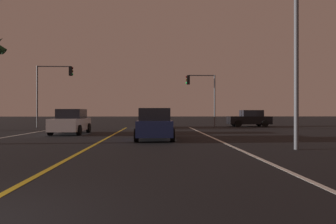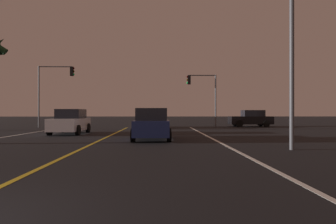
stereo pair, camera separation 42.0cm
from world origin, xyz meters
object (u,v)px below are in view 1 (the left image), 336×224
object	(u,v)px
car_oncoming	(71,122)
car_ahead_far	(153,119)
traffic_light_near_left	(54,82)
car_lead_same_lane	(155,124)
traffic_light_near_right	(201,88)
street_lamp_right_near	(284,35)
car_crossing_side	(250,119)

from	to	relation	value
car_oncoming	car_ahead_far	bearing A→B (deg)	144.93
car_oncoming	traffic_light_near_left	world-z (taller)	traffic_light_near_left
car_lead_same_lane	traffic_light_near_left	xyz separation A→B (m)	(-9.82, 13.34, 3.62)
traffic_light_near_right	traffic_light_near_left	size ratio (longest dim) A/B	0.87
car_oncoming	street_lamp_right_near	bearing A→B (deg)	50.43
car_crossing_side	traffic_light_near_right	world-z (taller)	traffic_light_near_right
car_ahead_far	street_lamp_right_near	distance (m)	18.06
traffic_light_near_right	street_lamp_right_near	size ratio (longest dim) A/B	0.74
car_crossing_side	traffic_light_near_left	xyz separation A→B (m)	(-19.63, -1.09, 3.62)
car_crossing_side	car_oncoming	bearing A→B (deg)	32.79
car_crossing_side	street_lamp_right_near	size ratio (longest dim) A/B	0.61
car_crossing_side	car_lead_same_lane	distance (m)	17.45
traffic_light_near_left	traffic_light_near_right	bearing A→B (deg)	0.00
car_oncoming	car_lead_same_lane	world-z (taller)	same
car_ahead_far	street_lamp_right_near	bearing A→B (deg)	-162.47
car_crossing_side	traffic_light_near_right	xyz separation A→B (m)	(-5.27, -1.09, 3.04)
car_oncoming	car_crossing_side	distance (m)	18.46
car_crossing_side	car_ahead_far	bearing A→B (deg)	11.98
car_oncoming	car_crossing_side	xyz separation A→B (m)	(15.52, 10.00, 0.00)
car_lead_same_lane	car_crossing_side	bearing A→B (deg)	-34.22
car_crossing_side	car_ahead_far	world-z (taller)	same
car_ahead_far	car_lead_same_lane	xyz separation A→B (m)	(0.17, -12.31, 0.00)
car_ahead_far	traffic_light_near_left	bearing A→B (deg)	83.91
traffic_light_near_left	car_crossing_side	bearing A→B (deg)	3.18
car_lead_same_lane	street_lamp_right_near	distance (m)	7.81
car_oncoming	traffic_light_near_right	world-z (taller)	traffic_light_near_right
car_crossing_side	traffic_light_near_right	size ratio (longest dim) A/B	0.83
traffic_light_near_left	street_lamp_right_near	distance (m)	23.31
car_oncoming	traffic_light_near_right	bearing A→B (deg)	130.99
car_oncoming	traffic_light_near_right	distance (m)	13.91
street_lamp_right_near	car_crossing_side	bearing A→B (deg)	-103.82
car_oncoming	traffic_light_near_left	size ratio (longest dim) A/B	0.72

